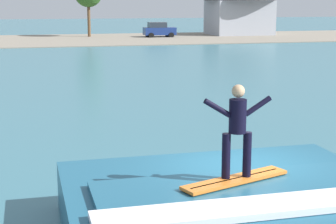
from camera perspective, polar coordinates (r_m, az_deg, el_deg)
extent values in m
plane|color=#386E7D|center=(12.13, 7.51, -10.03)|extent=(260.00, 260.00, 0.00)
cube|color=#205A76|center=(10.83, 6.17, -9.85)|extent=(6.18, 4.53, 1.00)
cube|color=#205A76|center=(10.14, 7.37, -8.03)|extent=(5.25, 2.04, 0.11)
cube|color=white|center=(9.36, 9.44, -9.70)|extent=(5.56, 0.82, 0.12)
cube|color=orange|center=(10.38, 7.00, -6.96)|extent=(2.28, 1.16, 0.06)
cube|color=black|center=(10.37, 7.00, -6.82)|extent=(1.98, 0.74, 0.01)
cylinder|color=black|center=(10.23, 6.03, -4.54)|extent=(0.16, 0.16, 0.85)
cylinder|color=black|center=(10.37, 8.17, -4.36)|extent=(0.16, 0.16, 0.85)
cylinder|color=black|center=(10.12, 7.21, -0.43)|extent=(0.32, 0.32, 0.63)
sphere|color=tan|center=(10.04, 7.28, 2.16)|extent=(0.24, 0.24, 0.24)
cylinder|color=black|center=(9.95, 5.12, 0.41)|extent=(0.52, 0.10, 0.37)
cylinder|color=black|center=(10.24, 9.29, 0.62)|extent=(0.52, 0.10, 0.37)
cube|color=gray|center=(64.46, -10.65, 7.35)|extent=(120.00, 20.03, 0.08)
cube|color=navy|center=(67.91, -0.88, 8.35)|extent=(3.84, 1.80, 0.90)
cube|color=#262D38|center=(67.80, -1.12, 9.00)|extent=(2.11, 1.62, 0.64)
cylinder|color=black|center=(69.16, -0.05, 8.04)|extent=(0.64, 0.22, 0.64)
cylinder|color=black|center=(67.32, 0.35, 7.94)|extent=(0.64, 0.22, 0.64)
cylinder|color=black|center=(68.58, -2.09, 8.00)|extent=(0.64, 0.22, 0.64)
cylinder|color=black|center=(66.73, -1.74, 7.91)|extent=(0.64, 0.22, 0.64)
cube|color=#9EA3AD|center=(73.48, 7.35, 9.63)|extent=(7.60, 6.32, 4.44)
cylinder|color=brown|center=(69.02, -8.18, 9.45)|extent=(0.37, 0.37, 4.33)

